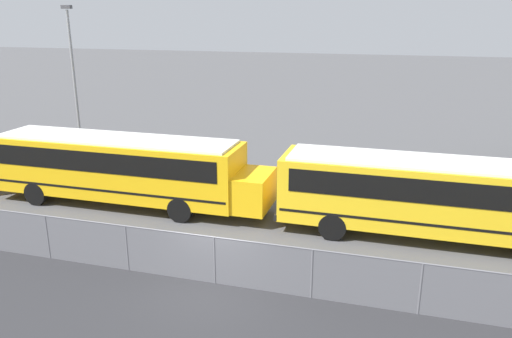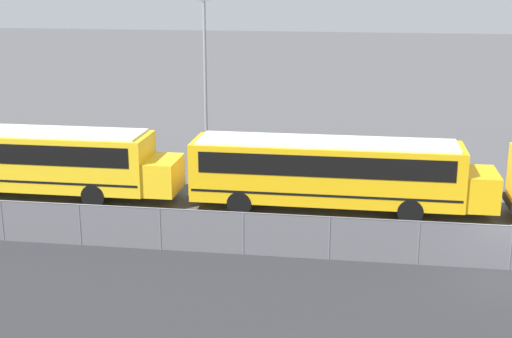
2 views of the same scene
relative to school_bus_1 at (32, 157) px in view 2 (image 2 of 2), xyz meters
name	(u,v)px [view 2 (image 2 of 2)]	position (x,y,z in m)	size (l,w,h in m)	color
ground_plane	(509,270)	(19.85, -5.46, -1.85)	(200.00, 200.00, 0.00)	#4C4C4F
fence	(511,247)	(19.85, -5.46, -1.02)	(92.80, 0.07, 1.63)	#9EA0A5
school_bus_1	(32,157)	(0.00, 0.00, 0.00)	(12.82, 2.61, 3.08)	yellow
school_bus_2	(332,169)	(13.48, -0.05, 0.00)	(12.82, 2.61, 3.08)	yellow
light_pole	(205,75)	(6.51, 6.78, 2.90)	(0.60, 0.24, 8.73)	gray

